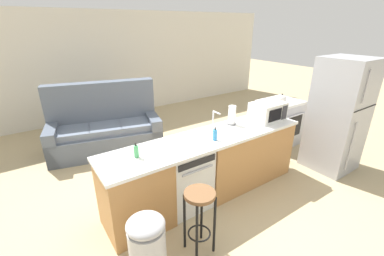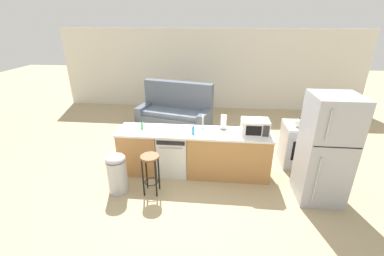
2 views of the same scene
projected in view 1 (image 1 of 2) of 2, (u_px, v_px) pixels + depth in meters
The scene contains 15 objects.
ground_plane at pixel (199, 197), 3.64m from camera, with size 24.00×24.00×0.00m, color tan.
wall_back at pixel (112, 65), 6.51m from camera, with size 10.00×0.06×2.60m.
kitchen_counter at pixel (213, 166), 3.61m from camera, with size 2.94×0.66×0.90m.
dishwasher at pixel (184, 177), 3.35m from camera, with size 0.58×0.61×0.84m.
stove_range at pixel (278, 122), 5.12m from camera, with size 0.76×0.68×0.90m.
refrigerator at pixel (338, 116), 4.11m from camera, with size 0.72×0.73×1.83m.
microwave at pixel (268, 111), 3.92m from camera, with size 0.50×0.37×0.28m.
sink_faucet at pixel (214, 123), 3.50m from camera, with size 0.07×0.18×0.30m.
paper_towel_roll at pixel (232, 115), 3.76m from camera, with size 0.14×0.14×0.28m.
soap_bottle at pixel (215, 135), 3.26m from camera, with size 0.06×0.06×0.18m.
dish_soap_bottle at pixel (136, 151), 2.84m from camera, with size 0.06×0.06×0.18m.
kettle at pixel (282, 99), 4.74m from camera, with size 0.21×0.17×0.19m.
bar_stool at pixel (200, 209), 2.61m from camera, with size 0.32×0.32×0.74m.
trash_bin at pixel (148, 250), 2.33m from camera, with size 0.35×0.35×0.74m.
couch at pixel (105, 129), 4.95m from camera, with size 2.16×1.36×1.27m.
Camera 1 is at (-1.79, -2.42, 2.29)m, focal length 24.00 mm.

